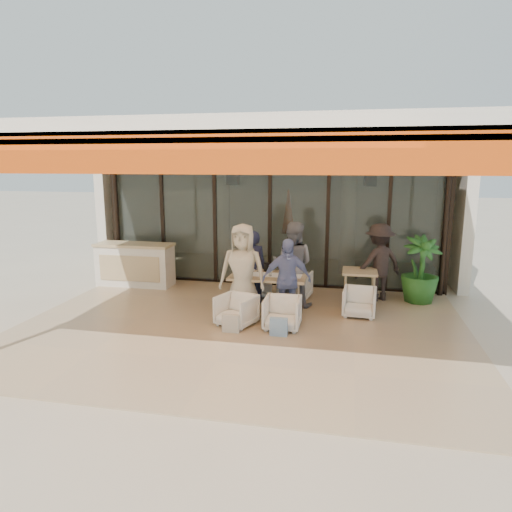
{
  "coord_description": "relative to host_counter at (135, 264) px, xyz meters",
  "views": [
    {
      "loc": [
        1.86,
        -7.55,
        2.91
      ],
      "look_at": [
        0.1,
        0.9,
        1.15
      ],
      "focal_mm": 32.0,
      "sensor_mm": 36.0,
      "label": 1
    }
  ],
  "objects": [
    {
      "name": "tote_bag_cream",
      "position": [
        3.05,
        -2.58,
        -0.36
      ],
      "size": [
        0.3,
        0.1,
        0.34
      ],
      "primitive_type": "cube",
      "color": "silver",
      "rests_on": "ground"
    },
    {
      "name": "terrace_floor",
      "position": [
        3.15,
        -2.3,
        -0.53
      ],
      "size": [
        8.0,
        6.0,
        0.01
      ],
      "primitive_type": "cube",
      "color": "tan",
      "rests_on": "ground"
    },
    {
      "name": "diner_cream",
      "position": [
        3.05,
        -1.68,
        0.37
      ],
      "size": [
        0.89,
        0.59,
        1.81
      ],
      "primitive_type": "imported",
      "rotation": [
        0.0,
        0.0,
        -0.01
      ],
      "color": "beige",
      "rests_on": "ground"
    },
    {
      "name": "host_counter",
      "position": [
        0.0,
        0.0,
        0.0
      ],
      "size": [
        1.85,
        0.65,
        1.04
      ],
      "color": "silver",
      "rests_on": "ground"
    },
    {
      "name": "diner_navy",
      "position": [
        3.05,
        -0.78,
        0.25
      ],
      "size": [
        0.65,
        0.52,
        1.55
      ],
      "primitive_type": "imported",
      "rotation": [
        0.0,
        0.0,
        3.43
      ],
      "color": "#171933",
      "rests_on": "ground"
    },
    {
      "name": "terrace_structure",
      "position": [
        3.15,
        -2.56,
        2.72
      ],
      "size": [
        8.0,
        6.0,
        3.4
      ],
      "color": "silver",
      "rests_on": "ground"
    },
    {
      "name": "tote_bag_blue",
      "position": [
        3.89,
        -2.58,
        -0.36
      ],
      "size": [
        0.3,
        0.1,
        0.34
      ],
      "primitive_type": "cube",
      "color": "#99BFD8",
      "rests_on": "ground"
    },
    {
      "name": "dining_table",
      "position": [
        3.47,
        -1.22,
        0.16
      ],
      "size": [
        1.5,
        0.9,
        0.93
      ],
      "color": "#CBB67C",
      "rests_on": "ground"
    },
    {
      "name": "glass_storefront",
      "position": [
        3.15,
        0.7,
        1.07
      ],
      "size": [
        8.08,
        0.1,
        3.2
      ],
      "color": "#9EADA3",
      "rests_on": "ground"
    },
    {
      "name": "diner_periwinkle",
      "position": [
        3.89,
        -1.68,
        0.25
      ],
      "size": [
        0.99,
        0.63,
        1.56
      ],
      "primitive_type": "imported",
      "rotation": [
        0.0,
        0.0,
        0.29
      ],
      "color": "#6B74B3",
      "rests_on": "ground"
    },
    {
      "name": "diner_grey",
      "position": [
        3.89,
        -0.78,
        0.35
      ],
      "size": [
        0.91,
        0.74,
        1.76
      ],
      "primitive_type": "imported",
      "rotation": [
        0.0,
        0.0,
        3.06
      ],
      "color": "slate",
      "rests_on": "ground"
    },
    {
      "name": "interior_block",
      "position": [
        3.16,
        3.02,
        1.7
      ],
      "size": [
        9.05,
        3.62,
        3.52
      ],
      "color": "silver",
      "rests_on": "ground"
    },
    {
      "name": "chair_near_left",
      "position": [
        3.05,
        -2.18,
        -0.21
      ],
      "size": [
        0.78,
        0.76,
        0.64
      ],
      "primitive_type": "imported",
      "rotation": [
        0.0,
        0.0,
        -0.36
      ],
      "color": "white",
      "rests_on": "ground"
    },
    {
      "name": "chair_far_left",
      "position": [
        3.05,
        -0.28,
        -0.21
      ],
      "size": [
        0.73,
        0.7,
        0.65
      ],
      "primitive_type": "imported",
      "rotation": [
        0.0,
        0.0,
        3.33
      ],
      "color": "white",
      "rests_on": "ground"
    },
    {
      "name": "standing_woman",
      "position": [
        5.64,
        -0.06,
        0.31
      ],
      "size": [
        1.25,
        1.1,
        1.68
      ],
      "primitive_type": "imported",
      "rotation": [
        0.0,
        0.0,
        3.7
      ],
      "color": "black",
      "rests_on": "ground"
    },
    {
      "name": "side_chair",
      "position": [
        5.25,
        -1.2,
        -0.22
      ],
      "size": [
        0.65,
        0.61,
        0.63
      ],
      "primitive_type": "imported",
      "rotation": [
        0.0,
        0.0,
        -0.07
      ],
      "color": "white",
      "rests_on": "ground"
    },
    {
      "name": "chair_near_right",
      "position": [
        3.89,
        -2.18,
        -0.21
      ],
      "size": [
        0.63,
        0.59,
        0.65
      ],
      "primitive_type": "imported",
      "rotation": [
        0.0,
        0.0,
        -0.0
      ],
      "color": "white",
      "rests_on": "ground"
    },
    {
      "name": "side_table",
      "position": [
        5.25,
        -0.45,
        0.11
      ],
      "size": [
        0.7,
        0.7,
        0.74
      ],
      "color": "#CBB67C",
      "rests_on": "ground"
    },
    {
      "name": "potted_palm",
      "position": [
        6.49,
        -0.02,
        0.18
      ],
      "size": [
        1.02,
        1.02,
        1.43
      ],
      "primitive_type": "imported",
      "rotation": [
        0.0,
        0.0,
        0.34
      ],
      "color": "#1E5919",
      "rests_on": "ground"
    },
    {
      "name": "ground",
      "position": [
        3.15,
        -2.3,
        -0.53
      ],
      "size": [
        70.0,
        70.0,
        0.0
      ],
      "primitive_type": "plane",
      "color": "#C6B293",
      "rests_on": "ground"
    },
    {
      "name": "chair_far_right",
      "position": [
        3.89,
        -0.28,
        -0.2
      ],
      "size": [
        0.74,
        0.7,
        0.67
      ],
      "primitive_type": "imported",
      "rotation": [
        0.0,
        0.0,
        2.99
      ],
      "color": "white",
      "rests_on": "ground"
    }
  ]
}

